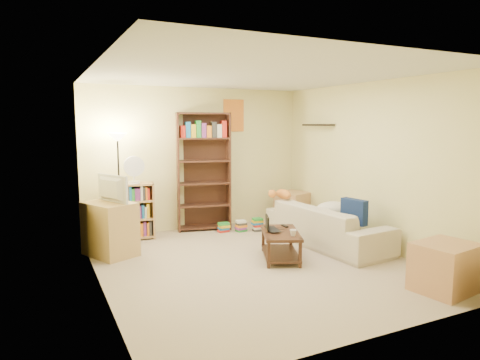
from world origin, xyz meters
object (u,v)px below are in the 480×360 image
object	(u,v)px
tabby_cat	(281,194)
side_table	(293,208)
short_bookshelf	(132,211)
end_cabinet	(445,267)
tv_stand	(110,229)
sofa	(327,225)
tall_bookshelf	(204,169)
laptop	(276,230)
mug	(293,233)
coffee_table	(281,242)
desk_fan	(134,169)
television	(108,189)
floor_lamp	(118,156)

from	to	relation	value
tabby_cat	side_table	size ratio (longest dim) A/B	0.83
short_bookshelf	end_cabinet	xyz separation A→B (m)	(2.72, -3.72, -0.19)
tv_stand	end_cabinet	distance (m)	4.36
short_bookshelf	sofa	bearing A→B (deg)	-24.29
tall_bookshelf	end_cabinet	bearing A→B (deg)	-57.18
tall_bookshelf	end_cabinet	size ratio (longest dim) A/B	3.14
laptop	tall_bookshelf	distance (m)	2.10
short_bookshelf	side_table	distance (m)	2.97
mug	tall_bookshelf	world-z (taller)	tall_bookshelf
tabby_cat	short_bookshelf	xyz separation A→B (m)	(-2.32, 0.84, -0.25)
tabby_cat	short_bookshelf	bearing A→B (deg)	160.06
tabby_cat	coffee_table	bearing A→B (deg)	-121.51
tv_stand	tall_bookshelf	xyz separation A→B (m)	(1.75, 0.83, 0.71)
coffee_table	tv_stand	bearing A→B (deg)	173.72
desk_fan	coffee_table	bearing A→B (deg)	-49.79
tabby_cat	desk_fan	world-z (taller)	desk_fan
tabby_cat	tv_stand	distance (m)	2.79
laptop	mug	world-z (taller)	mug
coffee_table	mug	distance (m)	0.33
side_table	television	bearing A→B (deg)	-171.14
desk_fan	end_cabinet	bearing A→B (deg)	-54.04
floor_lamp	desk_fan	bearing A→B (deg)	15.98
mug	tv_stand	bearing A→B (deg)	145.35
sofa	short_bookshelf	xyz separation A→B (m)	(-2.66, 1.63, 0.15)
short_bookshelf	television	bearing A→B (deg)	-114.85
short_bookshelf	floor_lamp	xyz separation A→B (m)	(-0.20, -0.12, 0.92)
tabby_cat	tall_bookshelf	bearing A→B (deg)	137.40
coffee_table	tabby_cat	bearing A→B (deg)	82.03
television	tv_stand	bearing A→B (deg)	-114.76
tv_stand	end_cabinet	bearing A→B (deg)	-68.08
end_cabinet	television	bearing A→B (deg)	136.68
sofa	coffee_table	size ratio (longest dim) A/B	2.21
tv_stand	tall_bookshelf	bearing A→B (deg)	0.61
television	side_table	xyz separation A→B (m)	(3.42, 0.53, -0.66)
desk_fan	side_table	distance (m)	3.04
laptop	desk_fan	world-z (taller)	desk_fan
laptop	end_cabinet	xyz separation A→B (m)	(1.10, -1.87, -0.13)
coffee_table	side_table	size ratio (longest dim) A/B	1.67
tabby_cat	side_table	bearing A→B (deg)	44.94
laptop	television	xyz separation A→B (m)	(-2.08, 1.13, 0.56)
coffee_table	floor_lamp	distance (m)	2.83
tabby_cat	coffee_table	size ratio (longest dim) A/B	0.50
tall_bookshelf	short_bookshelf	size ratio (longest dim) A/B	2.24
sofa	side_table	bearing A→B (deg)	-16.72
side_table	sofa	bearing A→B (deg)	-101.91
end_cabinet	desk_fan	bearing A→B (deg)	125.96
tv_stand	desk_fan	xyz separation A→B (m)	(0.51, 0.68, 0.77)
tall_bookshelf	coffee_table	bearing A→B (deg)	-67.74
side_table	tv_stand	bearing A→B (deg)	-171.14
tv_stand	side_table	xyz separation A→B (m)	(3.42, 0.53, -0.08)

